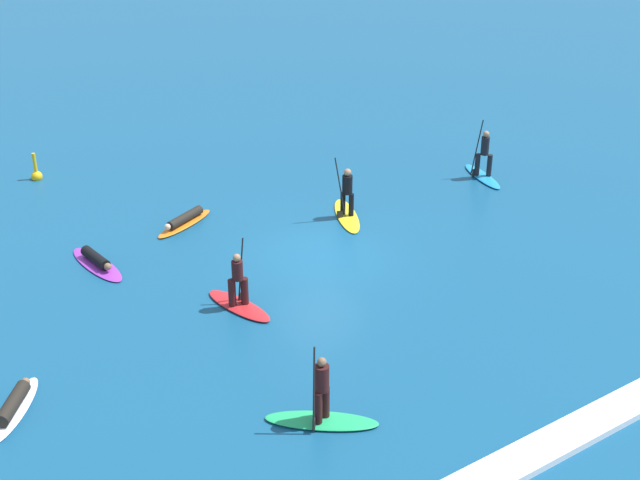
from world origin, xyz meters
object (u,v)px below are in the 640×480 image
object	(u,v)px
surfer_on_green_board	(322,407)
surfer_on_blue_board	(483,165)
surfer_on_yellow_board	(347,204)
surfer_on_red_board	(239,295)
surfer_on_purple_board	(97,261)
surfer_on_white_board	(14,405)
marker_buoy	(37,175)
surfer_on_orange_board	(184,221)

from	to	relation	value
surfer_on_green_board	surfer_on_blue_board	bearing A→B (deg)	-107.37
surfer_on_yellow_board	surfer_on_blue_board	size ratio (longest dim) A/B	1.08
surfer_on_red_board	surfer_on_purple_board	size ratio (longest dim) A/B	0.88
surfer_on_yellow_board	surfer_on_green_board	distance (m)	11.06
surfer_on_blue_board	surfer_on_red_board	bearing A→B (deg)	119.29
surfer_on_white_board	surfer_on_red_board	world-z (taller)	surfer_on_red_board
surfer_on_purple_board	surfer_on_green_board	bearing A→B (deg)	1.98
surfer_on_green_board	surfer_on_white_board	bearing A→B (deg)	1.79
surfer_on_green_board	marker_buoy	world-z (taller)	surfer_on_green_board
surfer_on_red_board	surfer_on_blue_board	size ratio (longest dim) A/B	0.98
surfer_on_purple_board	surfer_on_blue_board	bearing A→B (deg)	77.77
surfer_on_yellow_board	surfer_on_white_board	xyz separation A→B (m)	(-12.61, -4.26, -0.33)
surfer_on_yellow_board	surfer_on_white_board	distance (m)	13.31
surfer_on_green_board	surfer_on_orange_board	world-z (taller)	surfer_on_green_board
surfer_on_orange_board	surfer_on_blue_board	xyz separation A→B (m)	(11.11, -2.57, 0.35)
surfer_on_red_board	surfer_on_orange_board	bearing A→B (deg)	-23.68
surfer_on_white_board	marker_buoy	size ratio (longest dim) A/B	2.07
surfer_on_white_board	surfer_on_purple_board	world-z (taller)	surfer_on_white_board
surfer_on_white_board	surfer_on_purple_board	bearing A→B (deg)	1.75
surfer_on_green_board	surfer_on_blue_board	xyz separation A→B (m)	(13.11, 8.62, 0.05)
surfer_on_yellow_board	surfer_on_white_board	size ratio (longest dim) A/B	1.18
surfer_on_yellow_board	surfer_on_red_board	size ratio (longest dim) A/B	1.11
surfer_on_white_board	surfer_on_purple_board	xyz separation A→B (m)	(4.24, 5.71, -0.02)
surfer_on_green_board	surfer_on_purple_board	xyz separation A→B (m)	(-1.49, 10.11, -0.30)
surfer_on_yellow_board	marker_buoy	size ratio (longest dim) A/B	2.45
surfer_on_red_board	surfer_on_yellow_board	bearing A→B (deg)	-75.20
surfer_on_green_board	surfer_on_orange_board	bearing A→B (deg)	-60.83
surfer_on_yellow_board	surfer_on_blue_board	distance (m)	6.23
surfer_on_red_board	surfer_on_purple_board	world-z (taller)	surfer_on_red_board
surfer_on_yellow_board	surfer_on_orange_board	bearing A→B (deg)	-93.01
marker_buoy	surfer_on_orange_board	bearing A→B (deg)	-66.75
surfer_on_green_board	surfer_on_white_board	distance (m)	7.23
surfer_on_orange_board	marker_buoy	distance (m)	7.23
surfer_on_white_board	surfer_on_yellow_board	bearing A→B (deg)	-32.97
surfer_on_blue_board	surfer_on_white_board	bearing A→B (deg)	117.70
marker_buoy	surfer_on_yellow_board	bearing A→B (deg)	-49.86
surfer_on_yellow_board	surfer_on_white_board	world-z (taller)	surfer_on_yellow_board
surfer_on_green_board	surfer_on_purple_board	world-z (taller)	surfer_on_green_board
surfer_on_white_board	surfer_on_red_board	xyz separation A→B (m)	(6.66, 1.13, 0.25)
surfer_on_white_board	marker_buoy	bearing A→B (deg)	18.39
surfer_on_orange_board	surfer_on_blue_board	size ratio (longest dim) A/B	1.00
surfer_on_blue_board	surfer_on_purple_board	xyz separation A→B (m)	(-14.60, 1.49, -0.36)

